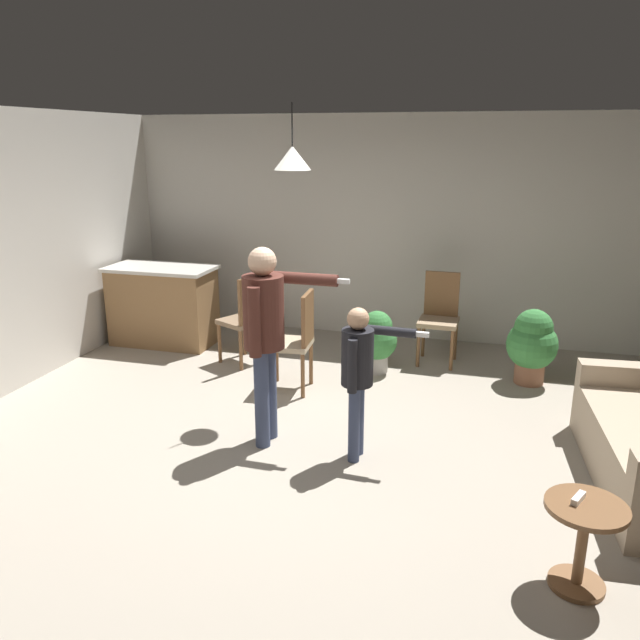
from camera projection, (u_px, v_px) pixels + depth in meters
ground at (308, 448)px, 5.02m from camera, size 7.68×7.68×0.00m
wall_back at (381, 228)px, 7.60m from camera, size 6.40×0.10×2.70m
kitchen_counter at (163, 305)px, 7.48m from camera, size 1.26×0.66×0.95m
side_table_by_couch at (583, 536)px, 3.39m from camera, size 0.44×0.44×0.52m
person_adult at (266, 325)px, 4.86m from camera, size 0.81×0.47×1.62m
person_child at (359, 367)px, 4.67m from camera, size 0.63×0.35×1.22m
dining_chair_by_counter at (246, 316)px, 6.76m from camera, size 0.57×0.57×1.00m
dining_chair_near_wall at (296, 338)px, 6.04m from camera, size 0.45×0.45×1.00m
dining_chair_centre_back at (440, 314)px, 6.85m from camera, size 0.44×0.44×1.00m
potted_plant_corner at (377, 339)px, 6.58m from camera, size 0.44×0.44×0.67m
potted_plant_by_wall at (532, 343)px, 6.25m from camera, size 0.51×0.51×0.78m
spare_remote_on_table at (578, 498)px, 3.36m from camera, size 0.09×0.13×0.04m
ceiling_light_pendant at (292, 158)px, 5.29m from camera, size 0.32×0.32×0.55m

